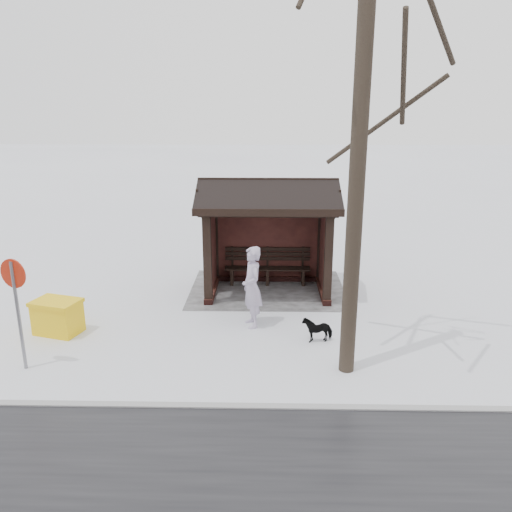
{
  "coord_description": "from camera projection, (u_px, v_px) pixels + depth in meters",
  "views": [
    {
      "loc": [
        0.03,
        12.74,
        4.76
      ],
      "look_at": [
        0.29,
        0.8,
        1.25
      ],
      "focal_mm": 35.0,
      "sensor_mm": 36.0,
      "label": 1
    }
  ],
  "objects": [
    {
      "name": "pedestrian",
      "position": [
        252.0,
        287.0,
        11.19
      ],
      "size": [
        0.64,
        0.79,
        1.87
      ],
      "primitive_type": "imported",
      "rotation": [
        0.0,
        0.0,
        1.88
      ],
      "color": "#AA9DB8",
      "rests_on": "ground"
    },
    {
      "name": "grit_bin",
      "position": [
        58.0,
        316.0,
        10.97
      ],
      "size": [
        1.14,
        0.93,
        0.76
      ],
      "rotation": [
        0.0,
        0.0,
        -0.28
      ],
      "color": "yellow",
      "rests_on": "ground"
    },
    {
      "name": "kerb",
      "position": [
        267.0,
        407.0,
        8.29
      ],
      "size": [
        120.0,
        0.15,
        0.06
      ],
      "primitive_type": "cube",
      "color": "gray",
      "rests_on": "ground"
    },
    {
      "name": "road_sign",
      "position": [
        15.0,
        290.0,
        9.12
      ],
      "size": [
        0.54,
        0.2,
        2.19
      ],
      "rotation": [
        0.0,
        0.0,
        -0.31
      ],
      "color": "slate",
      "rests_on": "ground"
    },
    {
      "name": "dog",
      "position": [
        317.0,
        329.0,
        10.65
      ],
      "size": [
        0.67,
        0.42,
        0.53
      ],
      "primitive_type": "imported",
      "rotation": [
        0.0,
        0.0,
        1.81
      ],
      "color": "black",
      "rests_on": "ground"
    },
    {
      "name": "ground",
      "position": [
        267.0,
        292.0,
        13.56
      ],
      "size": [
        120.0,
        120.0,
        0.0
      ],
      "primitive_type": "plane",
      "color": "silver",
      "rests_on": "ground"
    },
    {
      "name": "tree_near",
      "position": [
        366.0,
        16.0,
        7.77
      ],
      "size": [
        3.42,
        3.42,
        9.03
      ],
      "color": "black",
      "rests_on": "ground"
    },
    {
      "name": "trampled_patch",
      "position": [
        267.0,
        289.0,
        13.75
      ],
      "size": [
        4.2,
        3.2,
        0.02
      ],
      "primitive_type": "cube",
      "color": "gray",
      "rests_on": "ground"
    },
    {
      "name": "bus_shelter",
      "position": [
        268.0,
        212.0,
        13.11
      ],
      "size": [
        3.6,
        2.4,
        3.09
      ],
      "color": "#341513",
      "rests_on": "ground"
    }
  ]
}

